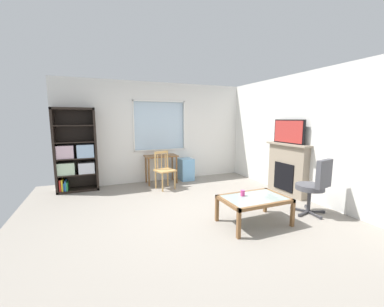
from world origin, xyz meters
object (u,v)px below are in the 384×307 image
object	(u,v)px
plastic_drawer_unit	(186,169)
sippy_cup	(243,193)
bookshelf	(76,155)
desk_under_window	(161,160)
tv	(289,132)
fireplace	(287,169)
coffee_table	(254,201)
wooden_chair	(164,170)
office_chair	(315,184)

from	to	relation	value
plastic_drawer_unit	sippy_cup	xyz separation A→B (m)	(-0.12, -2.86, 0.19)
bookshelf	desk_under_window	distance (m)	2.01
tv	fireplace	bearing A→B (deg)	-0.00
coffee_table	tv	bearing A→B (deg)	31.30
wooden_chair	tv	bearing A→B (deg)	-31.26
coffee_table	sippy_cup	bearing A→B (deg)	133.65
sippy_cup	plastic_drawer_unit	bearing A→B (deg)	87.51
fireplace	bookshelf	bearing A→B (deg)	154.38
tv	plastic_drawer_unit	bearing A→B (deg)	128.61
tv	sippy_cup	bearing A→B (deg)	-154.10
bookshelf	desk_under_window	size ratio (longest dim) A/B	2.33
wooden_chair	office_chair	bearing A→B (deg)	-52.13
office_chair	fireplace	bearing A→B (deg)	68.14
wooden_chair	desk_under_window	bearing A→B (deg)	83.23
wooden_chair	fireplace	xyz separation A→B (m)	(2.41, -1.45, 0.11)
desk_under_window	tv	world-z (taller)	tv
plastic_drawer_unit	coffee_table	bearing A→B (deg)	-89.92
desk_under_window	wooden_chair	size ratio (longest dim) A/B	0.92
office_chair	coffee_table	size ratio (longest dim) A/B	0.96
office_chair	wooden_chair	bearing A→B (deg)	127.87
desk_under_window	sippy_cup	distance (m)	2.87
wooden_chair	sippy_cup	bearing A→B (deg)	-74.04
desk_under_window	plastic_drawer_unit	size ratio (longest dim) A/B	1.38
bookshelf	fireplace	bearing A→B (deg)	-25.62
coffee_table	sippy_cup	xyz separation A→B (m)	(-0.13, 0.13, 0.10)
bookshelf	tv	xyz separation A→B (m)	(4.32, -2.08, 0.55)
tv	desk_under_window	bearing A→B (deg)	139.83
plastic_drawer_unit	tv	world-z (taller)	tv
desk_under_window	office_chair	bearing A→B (deg)	-57.94
wooden_chair	fireplace	bearing A→B (deg)	-31.07
wooden_chair	tv	distance (m)	2.95
plastic_drawer_unit	tv	xyz separation A→B (m)	(1.61, -2.02, 1.10)
sippy_cup	desk_under_window	bearing A→B (deg)	101.96
desk_under_window	plastic_drawer_unit	distance (m)	0.78
tv	coffee_table	world-z (taller)	tv
plastic_drawer_unit	sippy_cup	bearing A→B (deg)	-92.49
office_chair	coffee_table	distance (m)	1.21
office_chair	sippy_cup	distance (m)	1.34
bookshelf	sippy_cup	size ratio (longest dim) A/B	21.37
bookshelf	wooden_chair	size ratio (longest dim) A/B	2.14
desk_under_window	office_chair	distance (m)	3.60
office_chair	sippy_cup	bearing A→B (deg)	169.52
office_chair	plastic_drawer_unit	bearing A→B (deg)	111.03
fireplace	coffee_table	bearing A→B (deg)	-148.98
bookshelf	fireplace	xyz separation A→B (m)	(4.34, -2.08, -0.28)
sippy_cup	office_chair	bearing A→B (deg)	-10.48
desk_under_window	sippy_cup	xyz separation A→B (m)	(0.59, -2.81, -0.12)
office_chair	coffee_table	xyz separation A→B (m)	(-1.19, 0.11, -0.17)
plastic_drawer_unit	fireplace	size ratio (longest dim) A/B	0.52
sippy_cup	fireplace	bearing A→B (deg)	25.67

